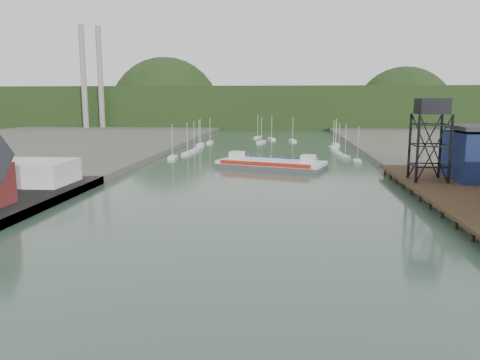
# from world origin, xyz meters

# --- Properties ---
(ground) EXTENTS (600.00, 600.00, 0.00)m
(ground) POSITION_xyz_m (0.00, 0.00, 0.00)
(ground) COLOR #314D3D
(ground) RESTS_ON ground
(east_pier) EXTENTS (14.00, 70.00, 2.45)m
(east_pier) POSITION_xyz_m (37.00, 45.00, 1.90)
(east_pier) COLOR black
(east_pier) RESTS_ON ground
(white_shed) EXTENTS (18.00, 12.00, 4.50)m
(white_shed) POSITION_xyz_m (-44.00, 50.00, 3.85)
(white_shed) COLOR silver
(white_shed) RESTS_ON west_quay
(lift_tower) EXTENTS (6.50, 6.50, 16.00)m
(lift_tower) POSITION_xyz_m (35.00, 58.00, 15.65)
(lift_tower) COLOR black
(lift_tower) RESTS_ON east_pier
(marina_sailboats) EXTENTS (57.71, 92.65, 0.90)m
(marina_sailboats) POSITION_xyz_m (0.08, 138.46, 0.35)
(marina_sailboats) COLOR silver
(marina_sailboats) RESTS_ON ground
(smokestacks) EXTENTS (11.20, 8.20, 60.00)m
(smokestacks) POSITION_xyz_m (-106.00, 232.50, 30.00)
(smokestacks) COLOR gray
(smokestacks) RESTS_ON ground
(distant_hills) EXTENTS (500.00, 120.00, 80.00)m
(distant_hills) POSITION_xyz_m (-3.98, 301.35, 10.38)
(distant_hills) COLOR #1D3216
(distant_hills) RESTS_ON ground
(chain_ferry) EXTENTS (29.83, 19.25, 4.00)m
(chain_ferry) POSITION_xyz_m (3.35, 86.44, 1.15)
(chain_ferry) COLOR #48484A
(chain_ferry) RESTS_ON ground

